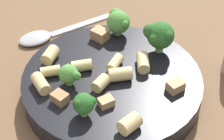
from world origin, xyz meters
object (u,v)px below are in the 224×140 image
rigatoni_0 (142,61)px  rigatoni_4 (115,63)px  chicken_chunk_2 (100,34)px  chicken_chunk_3 (106,102)px  broccoli_floret_3 (69,74)px  rigatoni_3 (82,66)px  chicken_chunk_0 (175,86)px  rigatoni_7 (50,71)px  rigatoni_5 (120,74)px  broccoli_floret_2 (118,21)px  chicken_chunk_1 (60,98)px  rigatoni_2 (50,55)px  pasta_bowl (112,83)px  rigatoni_6 (130,124)px  broccoli_floret_1 (159,35)px  rigatoni_1 (101,83)px  spoon (48,34)px  rigatoni_8 (41,84)px  broccoli_floret_0 (84,104)px

rigatoni_0 → rigatoni_4: (0.01, 0.03, -0.00)m
rigatoni_0 → chicken_chunk_2: bearing=19.3°
chicken_chunk_3 → broccoli_floret_3: bearing=27.0°
rigatoni_3 → chicken_chunk_0: 0.12m
rigatoni_3 → rigatoni_4: (-0.01, -0.04, -0.00)m
rigatoni_7 → chicken_chunk_0: size_ratio=1.28×
chicken_chunk_0 → rigatoni_4: bearing=35.9°
rigatoni_0 → rigatoni_5: bearing=109.2°
broccoli_floret_2 → chicken_chunk_1: bearing=129.0°
rigatoni_2 → chicken_chunk_1: rigatoni_2 is taller
broccoli_floret_2 → broccoli_floret_3: (-0.07, 0.10, -0.01)m
chicken_chunk_0 → rigatoni_2: bearing=46.5°
pasta_bowl → rigatoni_6: size_ratio=9.79×
broccoli_floret_1 → rigatoni_4: bearing=95.1°
rigatoni_1 → rigatoni_0: bearing=-75.2°
broccoli_floret_2 → spoon: bearing=49.1°
broccoli_floret_2 → rigatoni_0: broccoli_floret_2 is taller
chicken_chunk_1 → spoon: 0.18m
rigatoni_3 → rigatoni_5: size_ratio=0.90×
pasta_bowl → rigatoni_0: (0.00, -0.04, 0.02)m
chicken_chunk_2 → rigatoni_8: bearing=122.0°
spoon → rigatoni_7: bearing=166.7°
rigatoni_7 → chicken_chunk_2: bearing=-61.6°
chicken_chunk_3 → chicken_chunk_0: bearing=-96.8°
rigatoni_3 → rigatoni_7: (0.01, 0.04, -0.00)m
broccoli_floret_2 → rigatoni_5: broccoli_floret_2 is taller
chicken_chunk_1 → broccoli_floret_1: bearing=-76.3°
rigatoni_1 → chicken_chunk_2: (0.09, -0.04, 0.00)m
rigatoni_4 → chicken_chunk_1: (-0.03, 0.08, -0.00)m
rigatoni_8 → pasta_bowl: bearing=-99.4°
rigatoni_4 → rigatoni_7: size_ratio=1.06×
pasta_bowl → rigatoni_4: size_ratio=8.64×
broccoli_floret_1 → spoon: bearing=41.4°
broccoli_floret_3 → chicken_chunk_3: (-0.05, -0.03, -0.01)m
broccoli_floret_0 → rigatoni_8: (0.06, 0.03, -0.01)m
broccoli_floret_1 → rigatoni_2: size_ratio=1.80×
broccoli_floret_1 → rigatoni_5: bearing=113.2°
rigatoni_7 → chicken_chunk_0: rigatoni_7 is taller
rigatoni_1 → rigatoni_2: size_ratio=0.86×
rigatoni_4 → chicken_chunk_2: chicken_chunk_2 is taller
broccoli_floret_1 → spoon: size_ratio=0.28×
rigatoni_0 → chicken_chunk_3: (-0.05, 0.07, -0.00)m
broccoli_floret_0 → rigatoni_8: bearing=28.1°
chicken_chunk_2 → rigatoni_5: bearing=173.6°
chicken_chunk_1 → rigatoni_2: bearing=-8.8°
broccoli_floret_2 → rigatoni_1: size_ratio=1.88×
broccoli_floret_0 → broccoli_floret_1: bearing=-63.0°
rigatoni_2 → rigatoni_5: size_ratio=0.87×
rigatoni_5 → rigatoni_7: size_ratio=1.15×
rigatoni_1 → chicken_chunk_0: rigatoni_1 is taller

